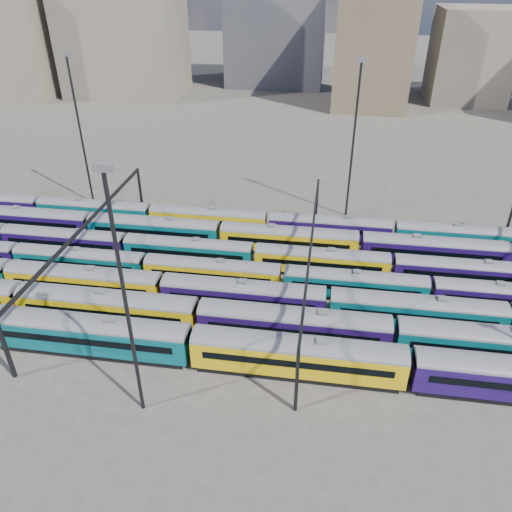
# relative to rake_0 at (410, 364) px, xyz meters

# --- Properties ---
(ground) EXTENTS (500.00, 500.00, 0.00)m
(ground) POSITION_rel_rake_0_xyz_m (-21.20, 15.00, -2.97)
(ground) COLOR #423E38
(ground) RESTS_ON ground
(rake_0) EXTENTS (137.20, 3.34, 5.65)m
(rake_0) POSITION_rel_rake_0_xyz_m (0.00, 0.00, 0.00)
(rake_0) COLOR black
(rake_0) RESTS_ON ground
(rake_1) EXTENTS (133.15, 3.25, 5.48)m
(rake_1) POSITION_rel_rake_0_xyz_m (-23.51, 5.00, -0.09)
(rake_1) COLOR black
(rake_1) RESTS_ON ground
(rake_2) EXTENTS (124.69, 3.04, 5.12)m
(rake_2) POSITION_rel_rake_0_xyz_m (-8.60, 10.00, -0.28)
(rake_2) COLOR black
(rake_2) RESTS_ON ground
(rake_3) EXTENTS (131.43, 2.75, 4.61)m
(rake_3) POSITION_rel_rake_0_xyz_m (-5.22, 15.00, -0.54)
(rake_3) COLOR black
(rake_3) RESTS_ON ground
(rake_4) EXTENTS (113.66, 2.77, 4.66)m
(rake_4) POSITION_rel_rake_0_xyz_m (-38.28, 20.00, -0.52)
(rake_4) COLOR black
(rake_4) RESTS_ON ground
(rake_5) EXTENTS (124.34, 3.03, 5.11)m
(rake_5) POSITION_rel_rake_0_xyz_m (-25.18, 25.00, -0.28)
(rake_5) COLOR black
(rake_5) RESTS_ON ground
(rake_6) EXTENTS (115.46, 2.82, 4.73)m
(rake_6) POSITION_rel_rake_0_xyz_m (-37.89, 30.00, -0.48)
(rake_6) COLOR black
(rake_6) RESTS_ON ground
(gantry_1) EXTENTS (0.35, 40.35, 8.03)m
(gantry_1) POSITION_rel_rake_0_xyz_m (-41.20, 15.00, 3.82)
(gantry_1) COLOR black
(gantry_1) RESTS_ON ground
(gantry_2) EXTENTS (0.35, 40.35, 8.03)m
(gantry_2) POSITION_rel_rake_0_xyz_m (-11.20, 15.00, 3.82)
(gantry_2) COLOR black
(gantry_2) RESTS_ON ground
(mast_1) EXTENTS (1.40, 0.50, 25.60)m
(mast_1) POSITION_rel_rake_0_xyz_m (-51.20, 37.00, 11.00)
(mast_1) COLOR black
(mast_1) RESTS_ON ground
(mast_2) EXTENTS (1.40, 0.50, 25.60)m
(mast_2) POSITION_rel_rake_0_xyz_m (-26.20, -7.00, 11.00)
(mast_2) COLOR black
(mast_2) RESTS_ON ground
(mast_3) EXTENTS (1.40, 0.50, 25.60)m
(mast_3) POSITION_rel_rake_0_xyz_m (-6.20, 39.00, 11.00)
(mast_3) COLOR black
(mast_3) RESTS_ON ground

